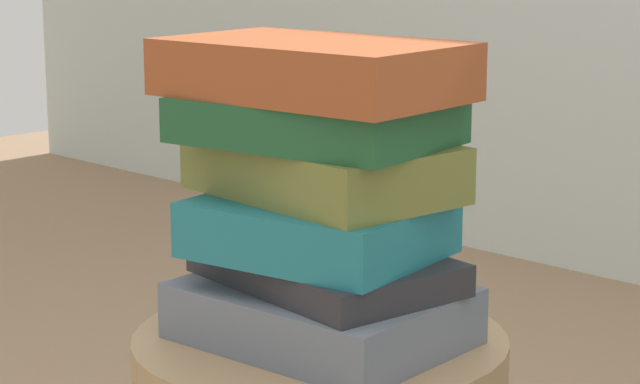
{
  "coord_description": "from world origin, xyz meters",
  "views": [
    {
      "loc": [
        0.87,
        -0.89,
        0.94
      ],
      "look_at": [
        0.0,
        0.0,
        0.67
      ],
      "focal_mm": 69.71,
      "sensor_mm": 36.0,
      "label": 1
    }
  ],
  "objects_px": {
    "book_forest": "(318,120)",
    "book_rust": "(313,69)",
    "book_charcoal": "(328,267)",
    "book_teal": "(318,227)",
    "book_olive": "(323,168)",
    "book_slate": "(322,313)"
  },
  "relations": [
    {
      "from": "book_olive",
      "to": "book_forest",
      "type": "bearing_deg",
      "value": -82.84
    },
    {
      "from": "book_slate",
      "to": "book_forest",
      "type": "height_order",
      "value": "book_forest"
    },
    {
      "from": "book_slate",
      "to": "book_rust",
      "type": "distance_m",
      "value": 0.25
    },
    {
      "from": "book_teal",
      "to": "book_slate",
      "type": "bearing_deg",
      "value": -9.81
    },
    {
      "from": "book_charcoal",
      "to": "book_forest",
      "type": "bearing_deg",
      "value": -174.29
    },
    {
      "from": "book_slate",
      "to": "book_olive",
      "type": "height_order",
      "value": "book_olive"
    },
    {
      "from": "book_slate",
      "to": "book_charcoal",
      "type": "height_order",
      "value": "book_charcoal"
    },
    {
      "from": "book_charcoal",
      "to": "book_teal",
      "type": "height_order",
      "value": "book_teal"
    },
    {
      "from": "book_rust",
      "to": "book_olive",
      "type": "bearing_deg",
      "value": 67.18
    },
    {
      "from": "book_forest",
      "to": "book_rust",
      "type": "xyz_separation_m",
      "value": [
        -0.0,
        -0.0,
        0.05
      ]
    },
    {
      "from": "book_olive",
      "to": "book_rust",
      "type": "xyz_separation_m",
      "value": [
        -0.0,
        -0.01,
        0.1
      ]
    },
    {
      "from": "book_rust",
      "to": "book_slate",
      "type": "bearing_deg",
      "value": -27.4
    },
    {
      "from": "book_teal",
      "to": "book_olive",
      "type": "xyz_separation_m",
      "value": [
        -0.01,
        0.02,
        0.06
      ]
    },
    {
      "from": "book_olive",
      "to": "book_forest",
      "type": "relative_size",
      "value": 1.01
    },
    {
      "from": "book_charcoal",
      "to": "book_teal",
      "type": "relative_size",
      "value": 1.13
    },
    {
      "from": "book_teal",
      "to": "book_forest",
      "type": "bearing_deg",
      "value": 125.64
    },
    {
      "from": "book_charcoal",
      "to": "book_olive",
      "type": "distance_m",
      "value": 0.1
    },
    {
      "from": "book_charcoal",
      "to": "book_rust",
      "type": "relative_size",
      "value": 0.88
    },
    {
      "from": "book_olive",
      "to": "book_rust",
      "type": "relative_size",
      "value": 0.89
    },
    {
      "from": "book_slate",
      "to": "book_charcoal",
      "type": "relative_size",
      "value": 1.04
    },
    {
      "from": "book_teal",
      "to": "book_rust",
      "type": "distance_m",
      "value": 0.16
    },
    {
      "from": "book_teal",
      "to": "book_rust",
      "type": "xyz_separation_m",
      "value": [
        -0.02,
        0.01,
        0.16
      ]
    }
  ]
}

